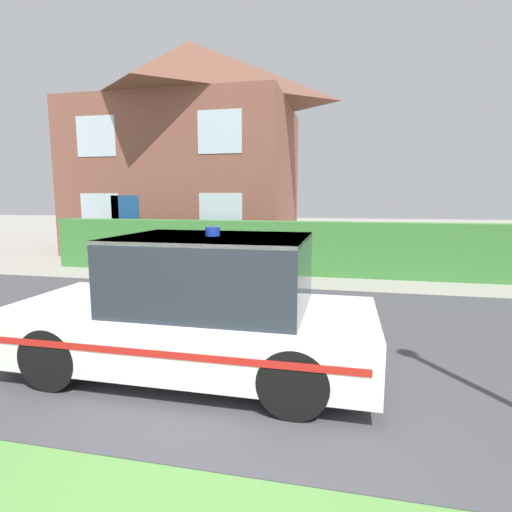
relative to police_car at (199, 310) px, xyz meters
name	(u,v)px	position (x,y,z in m)	size (l,w,h in m)	color
road_strip	(285,335)	(0.78, 1.47, -0.74)	(28.00, 6.16, 0.01)	#424247
garden_hedge	(278,248)	(-0.10, 6.29, -0.05)	(12.94, 0.53, 1.41)	#3D7F38
police_car	(199,310)	(0.00, 0.00, 0.00)	(4.11, 1.71, 1.68)	black
house_left	(191,146)	(-4.31, 10.89, 3.26)	(8.07, 6.30, 7.86)	brown
wheelie_bin	(164,250)	(-3.48, 6.46, -0.22)	(0.76, 0.76, 1.06)	#23662D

